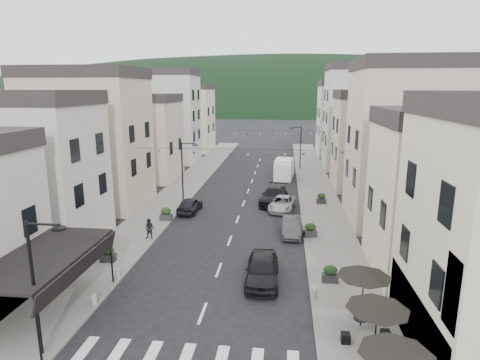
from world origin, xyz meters
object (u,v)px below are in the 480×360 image
object	(u,v)px
parked_car_c	(282,203)
pedestrian_a	(99,242)
parked_car_e	(190,205)
parked_car_b	(292,226)
parked_car_a	(262,269)
parked_car_d	(274,196)
pedestrian_b	(150,229)
delivery_van	(284,169)

from	to	relation	value
parked_car_c	pedestrian_a	world-z (taller)	pedestrian_a
parked_car_c	parked_car_e	xyz separation A→B (m)	(-8.40, -1.59, 0.04)
parked_car_b	parked_car_e	distance (m)	10.39
parked_car_a	parked_car_b	xyz separation A→B (m)	(1.80, 8.10, -0.12)
parked_car_a	parked_car_e	xyz separation A→B (m)	(-7.40, 12.92, -0.11)
parked_car_e	parked_car_d	bearing A→B (deg)	-150.62
parked_car_c	pedestrian_b	xyz separation A→B (m)	(-9.74, -8.84, 0.26)
parked_car_d	parked_car_c	bearing A→B (deg)	-61.14
parked_car_d	parked_car_e	size ratio (longest dim) A/B	1.38
parked_car_b	parked_car_d	xyz separation A→B (m)	(-1.62, 8.54, 0.13)
pedestrian_a	pedestrian_b	world-z (taller)	pedestrian_a
parked_car_c	parked_car_e	bearing A→B (deg)	-161.54
parked_car_d	parked_car_e	xyz separation A→B (m)	(-7.58, -3.71, -0.12)
parked_car_c	pedestrian_b	distance (m)	13.15
parked_car_a	delivery_van	size ratio (longest dim) A/B	0.86
delivery_van	parked_car_d	bearing A→B (deg)	-89.16
parked_car_c	pedestrian_a	distance (m)	17.17
pedestrian_b	parked_car_e	bearing A→B (deg)	84.92
parked_car_b	parked_car_d	world-z (taller)	parked_car_d
parked_car_e	delivery_van	xyz separation A→B (m)	(8.51, 15.41, 0.56)
parked_car_b	pedestrian_a	distance (m)	14.13
parked_car_b	parked_car_c	distance (m)	6.47
parked_car_c	pedestrian_a	size ratio (longest dim) A/B	2.44
parked_car_b	parked_car_e	size ratio (longest dim) A/B	1.02
parked_car_b	pedestrian_b	world-z (taller)	pedestrian_b
parked_car_b	parked_car_d	bearing A→B (deg)	101.21
pedestrian_b	delivery_van	bearing A→B (deg)	71.86
parked_car_e	pedestrian_a	bearing A→B (deg)	74.05
parked_car_d	parked_car_a	bearing A→B (deg)	-83.07
parked_car_c	pedestrian_b	bearing A→B (deg)	-130.04
parked_car_b	delivery_van	bearing A→B (deg)	92.39
parked_car_a	parked_car_c	distance (m)	14.55
parked_car_d	delivery_van	world-z (taller)	delivery_van
parked_car_a	parked_car_d	world-z (taller)	parked_car_d
pedestrian_a	pedestrian_b	xyz separation A→B (m)	(2.36, 3.34, -0.17)
parked_car_a	pedestrian_b	size ratio (longest dim) A/B	3.00
parked_car_b	parked_car_a	bearing A→B (deg)	-102.09
parked_car_d	pedestrian_a	size ratio (longest dim) A/B	2.92
delivery_van	pedestrian_b	bearing A→B (deg)	-108.08
parked_car_d	pedestrian_a	world-z (taller)	pedestrian_a
parked_car_b	parked_car_e	world-z (taller)	parked_car_e
parked_car_c	pedestrian_b	size ratio (longest dim) A/B	2.96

